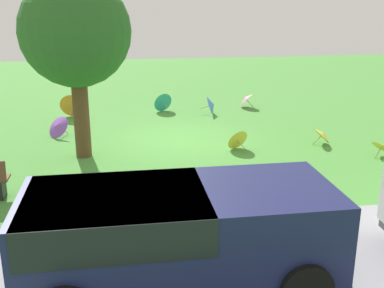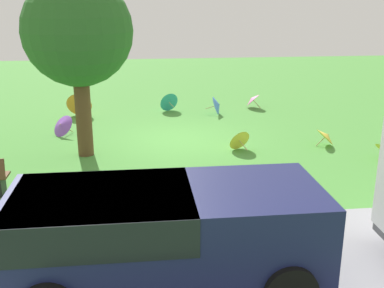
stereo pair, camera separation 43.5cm
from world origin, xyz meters
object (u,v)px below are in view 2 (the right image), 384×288
Objects in this scene: parasol_blue_0 at (218,105)px; parasol_yellow_2 at (326,136)px; parasol_purple_0 at (62,125)px; parasol_yellow_0 at (238,139)px; parasol_pink_1 at (252,99)px; parasol_orange_0 at (80,103)px; van_dark at (156,230)px; parasol_teal_0 at (168,102)px; shade_tree at (78,33)px.

parasol_blue_0 reaches higher than parasol_yellow_2.
parasol_yellow_0 is at bearing 158.31° from parasol_purple_0.
parasol_pink_1 is at bearing -107.72° from parasol_yellow_0.
parasol_blue_0 is at bearing 175.78° from parasol_orange_0.
parasol_orange_0 reaches higher than parasol_purple_0.
parasol_blue_0 is 5.10m from parasol_orange_0.
parasol_pink_1 is (-4.28, -11.56, -0.56)m from van_dark.
parasol_purple_0 is at bearing 83.82° from parasol_orange_0.
parasol_pink_1 is at bearing -110.31° from van_dark.
parasol_teal_0 is (1.66, -5.05, 0.05)m from parasol_yellow_0.
van_dark reaches higher than parasol_teal_0.
parasol_yellow_0 is at bearing 72.28° from parasol_pink_1.
parasol_yellow_2 is at bearing -178.46° from parasol_yellow_0.
parasol_yellow_0 reaches higher than parasol_yellow_2.
parasol_yellow_2 is 5.23m from parasol_pink_1.
parasol_yellow_0 is 2.65m from parasol_yellow_2.
parasol_purple_0 is 4.65m from parasol_teal_0.
shade_tree is at bearing 62.11° from parasol_teal_0.
parasol_teal_0 reaches higher than parasol_pink_1.
van_dark is 12.34m from parasol_pink_1.
parasol_yellow_0 is 0.93× the size of parasol_teal_0.
parasol_teal_0 is at bearing 2.63° from parasol_pink_1.
van_dark is at bearing 101.97° from parasol_orange_0.
parasol_pink_1 is (-1.66, -5.21, 0.03)m from parasol_yellow_0.
parasol_yellow_0 is 0.89× the size of parasol_pink_1.
parasol_teal_0 is at bearing -117.89° from shade_tree.
van_dark is at bearing 85.23° from parasol_teal_0.
parasol_orange_0 reaches higher than parasol_blue_0.
van_dark is at bearing 107.24° from parasol_purple_0.
parasol_yellow_2 is (-5.27, -6.43, -0.60)m from van_dark.
parasol_teal_0 is at bearing -49.13° from parasol_yellow_2.
parasol_pink_1 is at bearing -175.39° from parasol_orange_0.
shade_tree is (1.69, -6.43, 2.41)m from van_dark.
parasol_orange_0 reaches higher than parasol_yellow_2.
parasol_blue_0 is at bearing -91.68° from parasol_yellow_0.
parasol_blue_0 is 1.02× the size of parasol_yellow_0.
parasol_yellow_2 is (-7.88, 2.01, -0.03)m from parasol_purple_0.
parasol_blue_0 is (-4.43, -4.23, -2.97)m from shade_tree.
parasol_teal_0 is 0.96× the size of parasol_pink_1.
van_dark is 5.00× the size of parasol_purple_0.
van_dark is 4.69× the size of parasol_orange_0.
van_dark is at bearing 50.67° from parasol_yellow_2.
shade_tree is 6.37m from parasol_teal_0.
parasol_orange_0 is 3.31m from parasol_teal_0.
parasol_orange_0 is at bearing -78.03° from van_dark.
parasol_orange_0 is 1.48× the size of parasol_yellow_2.
parasol_orange_0 is 1.21× the size of parasol_teal_0.
shade_tree is 5.72× the size of parasol_pink_1.
parasol_teal_0 reaches higher than parasol_blue_0.
parasol_yellow_0 is (-4.30, 0.07, -3.00)m from shade_tree.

